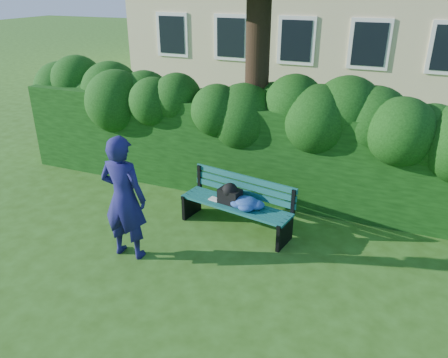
% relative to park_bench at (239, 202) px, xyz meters
% --- Properties ---
extents(ground, '(80.00, 80.00, 0.00)m').
position_rel_park_bench_xyz_m(ground, '(-0.20, -0.75, -0.50)').
color(ground, '#2B5013').
rests_on(ground, ground).
extents(hedge, '(10.00, 1.00, 1.80)m').
position_rel_park_bench_xyz_m(hedge, '(-0.20, 1.45, 0.40)').
color(hedge, black).
rests_on(hedge, ground).
extents(park_bench, '(2.00, 0.89, 0.89)m').
position_rel_park_bench_xyz_m(park_bench, '(0.00, 0.00, 0.00)').
color(park_bench, '#0F4B4E').
rests_on(park_bench, ground).
extents(man_reading, '(0.72, 0.49, 1.92)m').
position_rel_park_bench_xyz_m(man_reading, '(-1.28, -1.36, 0.46)').
color(man_reading, navy).
rests_on(man_reading, ground).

